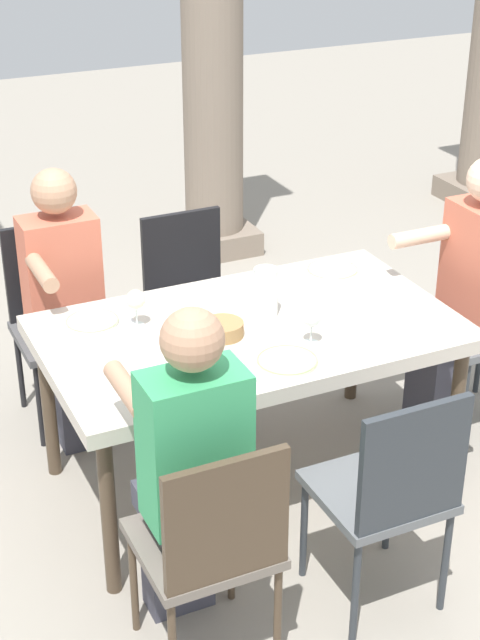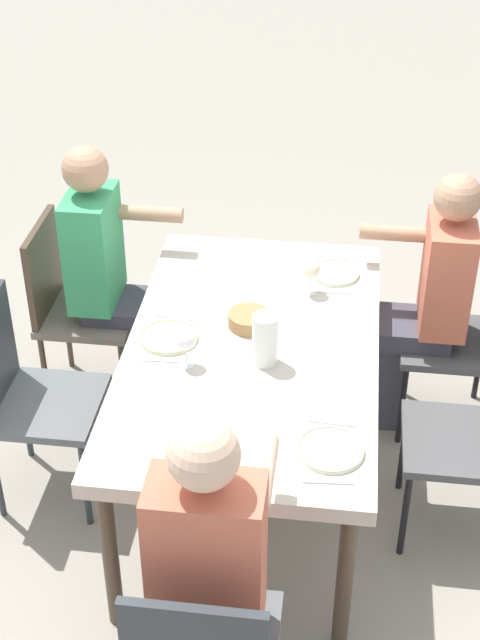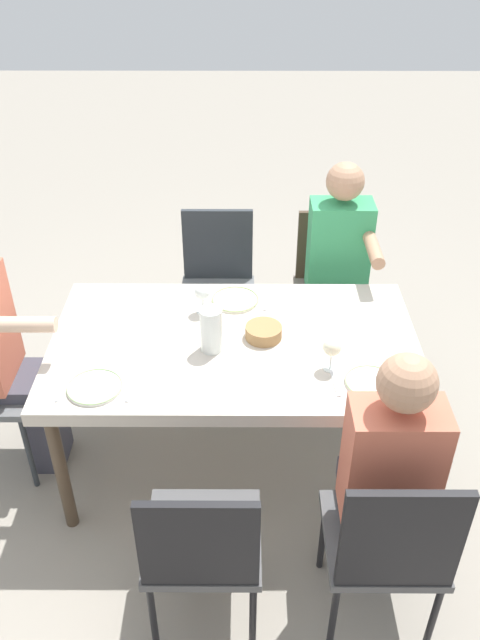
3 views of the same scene
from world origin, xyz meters
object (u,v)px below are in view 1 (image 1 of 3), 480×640
object	(u,v)px
chair_west_south	(212,541)
chair_mid_north	(191,290)
wine_glass_0	(136,300)
diner_guest_third	(465,290)
wine_glass_1	(312,318)
chair_west_north	(58,312)
bread_basket	(223,329)
diner_woman_green	(188,468)
plate_0	(92,321)
diner_man_white	(66,300)
plate_2	(332,270)
dining_table	(250,340)
stone_column_centre	(212,39)
water_pitcher	(266,295)
plate_1	(287,361)
chair_mid_south	(391,487)

from	to	relation	value
chair_west_south	chair_mid_north	size ratio (longest dim) A/B	1.04
wine_glass_0	diner_guest_third	bearing A→B (deg)	-7.51
diner_guest_third	wine_glass_1	distance (m)	0.98
chair_west_north	bread_basket	bearing A→B (deg)	-65.32
diner_woman_green	plate_0	bearing A→B (deg)	90.20
diner_man_white	diner_guest_third	size ratio (longest dim) A/B	0.96
diner_woman_green	plate_2	xyz separation A→B (m)	(1.16, 1.07, 0.07)
dining_table	chair_west_south	size ratio (longest dim) A/B	1.83
dining_table	diner_man_white	bearing A→B (deg)	128.50
wine_glass_0	wine_glass_1	size ratio (longest dim) A/B	1.03
chair_west_south	stone_column_centre	size ratio (longest dim) A/B	0.32
diner_guest_third	plate_0	size ratio (longest dim) A/B	6.12
dining_table	wine_glass_0	bearing A→B (deg)	154.27
diner_guest_third	wine_glass_0	world-z (taller)	diner_guest_third
stone_column_centre	water_pitcher	world-z (taller)	stone_column_centre
water_pitcher	plate_0	bearing A→B (deg)	160.57
dining_table	diner_man_white	distance (m)	0.93
diner_man_white	wine_glass_0	size ratio (longest dim) A/B	8.03
wine_glass_0	plate_1	size ratio (longest dim) A/B	0.68
plate_0	wine_glass_1	xyz separation A→B (m)	(0.74, -0.54, 0.10)
chair_mid_north	plate_1	world-z (taller)	chair_mid_north
stone_column_centre	wine_glass_0	distance (m)	2.71
dining_table	diner_man_white	xyz separation A→B (m)	(-0.58, 0.72, -0.01)
diner_guest_third	wine_glass_0	distance (m)	1.53
chair_mid_north	diner_man_white	distance (m)	0.74
bread_basket	wine_glass_1	bearing A→B (deg)	-35.36
diner_man_white	stone_column_centre	xyz separation A→B (m)	(1.50, 1.77, 0.72)
diner_man_white	wine_glass_0	distance (m)	0.58
chair_west_north	diner_man_white	bearing A→B (deg)	-90.85
dining_table	chair_mid_north	xyz separation A→B (m)	(0.11, 0.92, -0.19)
chair_mid_north	water_pitcher	size ratio (longest dim) A/B	4.16
diner_guest_third	plate_1	distance (m)	1.15
plate_1	plate_2	size ratio (longest dim) A/B	1.01
chair_mid_south	bread_basket	world-z (taller)	chair_mid_south
plate_1	chair_west_north	bearing A→B (deg)	114.33
plate_0	plate_1	world-z (taller)	same
chair_mid_south	bread_basket	xyz separation A→B (m)	(-0.25, 0.89, 0.26)
chair_west_north	chair_mid_south	xyz separation A→B (m)	(0.69, -1.85, 0.00)
diner_guest_third	bread_basket	bearing A→B (deg)	-178.55
wine_glass_1	water_pitcher	bearing A→B (deg)	100.48
diner_guest_third	stone_column_centre	xyz separation A→B (m)	(-0.17, 2.49, 0.69)
chair_west_north	bread_basket	world-z (taller)	chair_west_north
chair_west_north	diner_woman_green	xyz separation A→B (m)	(-0.00, -1.65, 0.17)
diner_woman_green	plate_1	size ratio (longest dim) A/B	5.61
plate_0	wine_glass_0	size ratio (longest dim) A/B	1.36
dining_table	diner_guest_third	xyz separation A→B (m)	(1.09, 0.00, 0.01)
diner_guest_third	wine_glass_1	size ratio (longest dim) A/B	8.57
chair_west_south	chair_west_north	bearing A→B (deg)	90.00
water_pitcher	chair_mid_north	bearing A→B (deg)	89.34
wine_glass_0	plate_2	world-z (taller)	wine_glass_0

